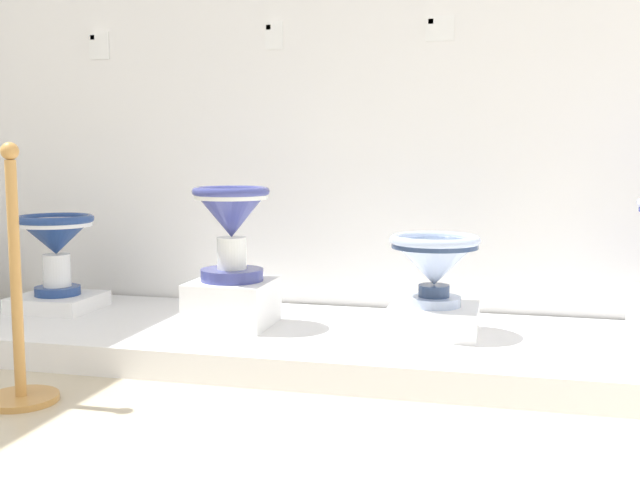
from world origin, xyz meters
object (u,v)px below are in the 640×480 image
object	(u,v)px
plinth_block_broad_patterned	(232,303)
antique_toilet_leftmost	(434,260)
stanchion_post_near_left	(18,331)
antique_toilet_tall_cobalt	(56,238)
info_placard_second	(274,35)
info_placard_third	(440,28)
plinth_block_leftmost	(433,320)
plinth_block_tall_cobalt	(58,302)
info_placard_first	(99,45)
antique_toilet_broad_patterned	(231,219)

from	to	relation	value
plinth_block_broad_patterned	antique_toilet_leftmost	distance (m)	0.93
plinth_block_broad_patterned	stanchion_post_near_left	xyz separation A→B (m)	(-0.50, -0.85, 0.04)
antique_toilet_tall_cobalt	stanchion_post_near_left	distance (m)	1.09
info_placard_second	info_placard_third	size ratio (longest dim) A/B	1.02
plinth_block_broad_patterned	antique_toilet_leftmost	size ratio (longest dim) A/B	0.94
plinth_block_leftmost	stanchion_post_near_left	world-z (taller)	stanchion_post_near_left
plinth_block_tall_cobalt	antique_toilet_leftmost	bearing A→B (deg)	-1.71
antique_toilet_leftmost	info_placard_second	bearing A→B (deg)	150.41
plinth_block_broad_patterned	info_placard_first	size ratio (longest dim) A/B	2.50
plinth_block_leftmost	info_placard_second	world-z (taller)	info_placard_second
antique_toilet_broad_patterned	info_placard_second	size ratio (longest dim) A/B	3.08
stanchion_post_near_left	plinth_block_broad_patterned	bearing A→B (deg)	59.40
antique_toilet_tall_cobalt	info_placard_first	bearing A→B (deg)	87.31
plinth_block_broad_patterned	info_placard_third	xyz separation A→B (m)	(0.86, 0.55, 1.27)
info_placard_second	antique_toilet_broad_patterned	bearing A→B (deg)	-93.47
plinth_block_broad_patterned	stanchion_post_near_left	distance (m)	0.99
plinth_block_broad_patterned	info_placard_third	world-z (taller)	info_placard_third
plinth_block_broad_patterned	antique_toilet_broad_patterned	size ratio (longest dim) A/B	0.86
plinth_block_broad_patterned	info_placard_second	bearing A→B (deg)	86.53
antique_toilet_tall_cobalt	info_placard_second	xyz separation A→B (m)	(1.00, 0.44, 1.01)
info_placard_second	plinth_block_tall_cobalt	bearing A→B (deg)	-156.42
info_placard_third	info_placard_second	bearing A→B (deg)	-180.00
plinth_block_tall_cobalt	antique_toilet_broad_patterned	world-z (taller)	antique_toilet_broad_patterned
antique_toilet_tall_cobalt	info_placard_second	size ratio (longest dim) A/B	2.91
antique_toilet_tall_cobalt	info_placard_third	size ratio (longest dim) A/B	2.96
antique_toilet_broad_patterned	info_placard_third	world-z (taller)	info_placard_third
antique_toilet_broad_patterned	info_placard_second	xyz separation A→B (m)	(0.03, 0.55, 0.89)
stanchion_post_near_left	antique_toilet_broad_patterned	bearing A→B (deg)	59.40
plinth_block_broad_patterned	antique_toilet_broad_patterned	xyz separation A→B (m)	(-0.00, -0.00, 0.38)
info_placard_second	info_placard_third	bearing A→B (deg)	0.00
antique_toilet_broad_patterned	antique_toilet_leftmost	xyz separation A→B (m)	(0.90, 0.06, -0.16)
antique_toilet_tall_cobalt	info_placard_second	bearing A→B (deg)	23.58
info_placard_third	stanchion_post_near_left	distance (m)	2.31
info_placard_third	plinth_block_broad_patterned	bearing A→B (deg)	-147.47
plinth_block_tall_cobalt	info_placard_second	world-z (taller)	info_placard_second
info_placard_second	info_placard_first	bearing A→B (deg)	180.00
plinth_block_broad_patterned	plinth_block_tall_cobalt	bearing A→B (deg)	173.39
antique_toilet_broad_patterned	plinth_block_tall_cobalt	bearing A→B (deg)	173.39
antique_toilet_broad_patterned	info_placard_second	world-z (taller)	info_placard_second
plinth_block_broad_patterned	plinth_block_leftmost	size ratio (longest dim) A/B	0.96
plinth_block_tall_cobalt	plinth_block_leftmost	world-z (taller)	plinth_block_leftmost
antique_toilet_tall_cobalt	info_placard_third	world-z (taller)	info_placard_third
plinth_block_leftmost	stanchion_post_near_left	xyz separation A→B (m)	(-1.41, -0.91, 0.08)
plinth_block_tall_cobalt	plinth_block_leftmost	distance (m)	1.88
antique_toilet_leftmost	stanchion_post_near_left	world-z (taller)	stanchion_post_near_left
info_placard_first	info_placard_third	size ratio (longest dim) A/B	1.08
stanchion_post_near_left	antique_toilet_tall_cobalt	bearing A→B (deg)	115.98
plinth_block_tall_cobalt	antique_toilet_leftmost	size ratio (longest dim) A/B	1.00
plinth_block_tall_cobalt	info_placard_third	bearing A→B (deg)	13.44
antique_toilet_broad_patterned	info_placard_third	distance (m)	1.36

